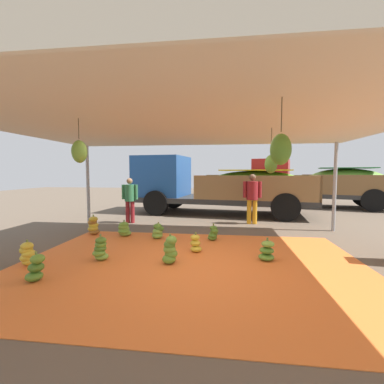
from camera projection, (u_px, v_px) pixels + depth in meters
ground_plane at (203, 230)px, 7.78m from camera, size 40.00×40.00×0.00m
tarp_orange at (190, 265)px, 4.81m from camera, size 6.46×4.73×0.01m
tent_canopy at (189, 125)px, 4.52m from camera, size 8.00×7.00×2.63m
banana_bunch_0 at (124, 229)px, 6.96m from camera, size 0.40×0.42×0.43m
banana_bunch_1 at (93, 226)px, 7.14m from camera, size 0.36×0.37×0.54m
banana_bunch_2 at (267, 251)px, 5.04m from camera, size 0.39×0.39×0.44m
banana_bunch_3 at (213, 233)px, 6.52m from camera, size 0.34×0.33×0.42m
banana_bunch_4 at (36, 268)px, 4.08m from camera, size 0.36×0.34×0.47m
banana_bunch_5 at (101, 249)px, 5.03m from camera, size 0.36×0.36×0.51m
banana_bunch_6 at (170, 250)px, 4.86m from camera, size 0.38×0.39×0.56m
banana_bunch_7 at (196, 244)px, 5.57m from camera, size 0.29×0.30×0.43m
banana_bunch_8 at (28, 254)px, 4.75m from camera, size 0.38×0.36×0.48m
banana_bunch_9 at (158, 231)px, 6.69m from camera, size 0.38×0.37×0.43m
cargo_truck_main at (214, 185)px, 10.76m from camera, size 7.42×3.33×2.40m
cargo_truck_far at (314, 182)px, 13.00m from camera, size 6.65×3.84×2.40m
worker_0 at (252, 195)px, 8.58m from camera, size 0.61×0.37×1.66m
worker_1 at (130, 197)px, 8.76m from camera, size 0.56×0.34×1.52m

